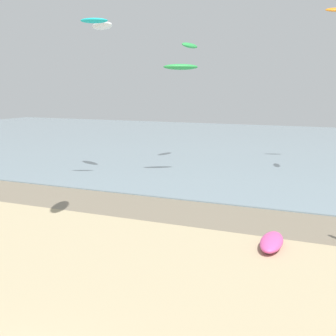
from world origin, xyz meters
name	(u,v)px	position (x,y,z in m)	size (l,w,h in m)	color
wet_sand_strip	(220,216)	(0.00, 19.52, 0.00)	(120.00, 5.89, 0.01)	#7A6D59
sea	(306,147)	(0.00, 57.46, 0.05)	(160.00, 70.00, 0.10)	gray
grounded_kite	(272,242)	(4.31, 14.92, 0.32)	(3.20, 1.15, 0.64)	#E54C99
kite_aloft_0	(190,45)	(-9.28, 37.13, 12.50)	(2.87, 0.92, 0.46)	green
kite_aloft_2	(181,67)	(-6.97, 29.28, 10.00)	(3.03, 0.97, 0.48)	green
kite_aloft_6	(94,21)	(-11.43, 22.79, 13.30)	(2.10, 0.67, 0.34)	#19B2B7
kite_aloft_7	(102,26)	(-13.41, 27.01, 13.49)	(3.32, 1.06, 0.53)	white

